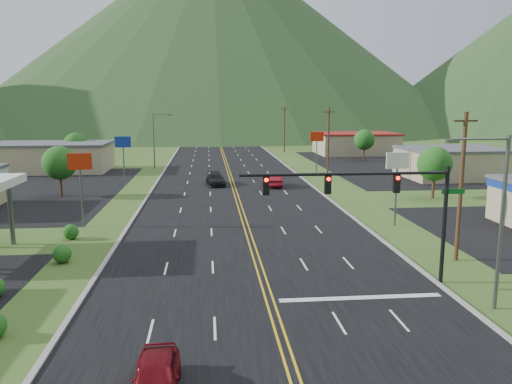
{
  "coord_description": "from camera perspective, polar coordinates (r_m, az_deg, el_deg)",
  "views": [
    {
      "loc": [
        -3.18,
        -13.15,
        10.48
      ],
      "look_at": [
        0.07,
        20.51,
        4.5
      ],
      "focal_mm": 35.0,
      "sensor_mm": 36.0,
      "label": 1
    }
  ],
  "objects": [
    {
      "name": "traffic_signal",
      "position": [
        29.27,
        13.86,
        -0.4
      ],
      "size": [
        13.1,
        0.43,
        7.0
      ],
      "color": "black",
      "rests_on": "ground"
    },
    {
      "name": "streetlight_east",
      "position": [
        27.75,
        25.8,
        -1.99
      ],
      "size": [
        3.28,
        0.25,
        9.0
      ],
      "color": "#59595E",
      "rests_on": "ground"
    },
    {
      "name": "streetlight_west",
      "position": [
        83.75,
        -11.4,
        6.2
      ],
      "size": [
        3.28,
        0.25,
        9.0
      ],
      "color": "#59595E",
      "rests_on": "ground"
    },
    {
      "name": "building_west_far",
      "position": [
        85.25,
        -22.46,
        3.73
      ],
      "size": [
        18.4,
        11.4,
        4.5
      ],
      "color": "tan",
      "rests_on": "ground"
    },
    {
      "name": "building_east_mid",
      "position": [
        77.15,
        21.69,
        3.12
      ],
      "size": [
        14.4,
        11.4,
        4.3
      ],
      "color": "tan",
      "rests_on": "ground"
    },
    {
      "name": "building_east_far",
      "position": [
        108.07,
        11.32,
        5.47
      ],
      "size": [
        16.4,
        12.4,
        4.5
      ],
      "color": "tan",
      "rests_on": "ground"
    },
    {
      "name": "pole_sign_west_a",
      "position": [
        44.81,
        -19.46,
        2.5
      ],
      "size": [
        2.0,
        0.18,
        6.4
      ],
      "color": "#59595E",
      "rests_on": "ground"
    },
    {
      "name": "pole_sign_west_b",
      "position": [
        66.26,
        -14.95,
        4.99
      ],
      "size": [
        2.0,
        0.18,
        6.4
      ],
      "color": "#59595E",
      "rests_on": "ground"
    },
    {
      "name": "pole_sign_east_a",
      "position": [
        44.55,
        15.85,
        2.65
      ],
      "size": [
        2.0,
        0.18,
        6.4
      ],
      "color": "#59595E",
      "rests_on": "ground"
    },
    {
      "name": "pole_sign_east_b",
      "position": [
        75.11,
        6.97,
        5.81
      ],
      "size": [
        2.0,
        0.18,
        6.4
      ],
      "color": "#59595E",
      "rests_on": "ground"
    },
    {
      "name": "tree_west_a",
      "position": [
        60.89,
        -21.55,
        3.11
      ],
      "size": [
        3.84,
        3.84,
        5.82
      ],
      "color": "#382314",
      "rests_on": "ground"
    },
    {
      "name": "tree_west_b",
      "position": [
        88.14,
        -19.92,
        5.14
      ],
      "size": [
        3.84,
        3.84,
        5.82
      ],
      "color": "#382314",
      "rests_on": "ground"
    },
    {
      "name": "tree_east_a",
      "position": [
        59.18,
        19.73,
        3.04
      ],
      "size": [
        3.84,
        3.84,
        5.82
      ],
      "color": "#382314",
      "rests_on": "ground"
    },
    {
      "name": "tree_east_b",
      "position": [
        95.93,
        12.27,
        5.86
      ],
      "size": [
        3.84,
        3.84,
        5.82
      ],
      "color": "#382314",
      "rests_on": "ground"
    },
    {
      "name": "utility_pole_a",
      "position": [
        35.74,
        22.39,
        0.65
      ],
      "size": [
        1.6,
        0.28,
        10.0
      ],
      "color": "#382314",
      "rests_on": "ground"
    },
    {
      "name": "utility_pole_b",
      "position": [
        70.36,
        8.25,
        5.56
      ],
      "size": [
        1.6,
        0.28,
        10.0
      ],
      "color": "#382314",
      "rests_on": "ground"
    },
    {
      "name": "utility_pole_c",
      "position": [
        109.56,
        3.27,
        7.21
      ],
      "size": [
        1.6,
        0.28,
        10.0
      ],
      "color": "#382314",
      "rests_on": "ground"
    },
    {
      "name": "utility_pole_d",
      "position": [
        149.18,
        0.91,
        7.97
      ],
      "size": [
        1.6,
        0.28,
        10.0
      ],
      "color": "#382314",
      "rests_on": "ground"
    },
    {
      "name": "mountain_n",
      "position": [
        235.36,
        -4.93,
        17.81
      ],
      "size": [
        220.0,
        220.0,
        85.0
      ],
      "primitive_type": "cone",
      "color": "#223C1B",
      "rests_on": "ground"
    },
    {
      "name": "car_red_near",
      "position": [
        19.56,
        -11.31,
        -20.12
      ],
      "size": [
        1.8,
        4.26,
        1.44
      ],
      "primitive_type": "imported",
      "rotation": [
        0.0,
        0.0,
        0.02
      ],
      "color": "maroon",
      "rests_on": "ground"
    },
    {
      "name": "car_dark_mid",
      "position": [
        65.25,
        -4.63,
        1.43
      ],
      "size": [
        2.7,
        5.47,
        1.53
      ],
      "primitive_type": "imported",
      "rotation": [
        0.0,
        0.0,
        0.11
      ],
      "color": "black",
      "rests_on": "ground"
    },
    {
      "name": "car_red_far",
      "position": [
        64.05,
        1.97,
        1.32
      ],
      "size": [
        1.84,
        4.87,
        1.59
      ],
      "primitive_type": "imported",
      "rotation": [
        0.0,
        0.0,
        3.17
      ],
      "color": "maroon",
      "rests_on": "ground"
    }
  ]
}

